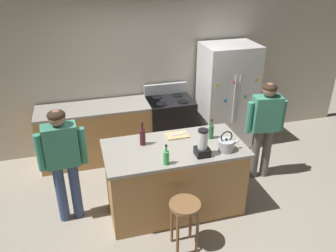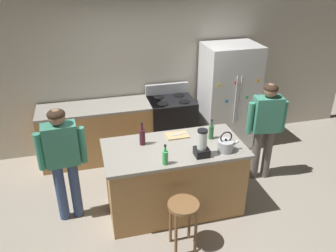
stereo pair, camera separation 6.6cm
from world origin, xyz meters
name	(u,v)px [view 2 (the right image)]	position (x,y,z in m)	size (l,w,h in m)	color
ground_plane	(173,206)	(0.00, 0.00, 0.00)	(14.00, 14.00, 0.00)	#9E9384
back_wall	(144,71)	(0.00, 1.95, 1.35)	(8.00, 0.10, 2.70)	beige
kitchen_island	(174,178)	(0.00, 0.00, 0.48)	(1.79, 0.91, 0.96)	#B7844C
back_counter_run	(103,132)	(-0.80, 1.55, 0.48)	(2.00, 0.64, 0.96)	#B7844C
refrigerator	(228,97)	(1.40, 1.50, 0.91)	(0.90, 0.73, 1.83)	silver
stove_range	(171,124)	(0.38, 1.52, 0.49)	(0.76, 0.65, 1.14)	black
person_by_island_left	(63,155)	(-1.37, 0.16, 0.95)	(0.59, 0.25, 1.57)	#384C7A
person_by_sink_right	(266,123)	(1.50, 0.36, 0.93)	(0.60, 0.27, 1.54)	#66605B
bar_stool	(183,214)	(-0.09, -0.73, 0.51)	(0.36, 0.36, 0.65)	brown
blender_appliance	(202,145)	(0.27, -0.29, 1.11)	(0.17, 0.17, 0.35)	black
bottle_olive_oil	(211,132)	(0.53, 0.09, 1.06)	(0.07, 0.07, 0.28)	#2D6638
bottle_wine	(142,136)	(-0.37, 0.17, 1.07)	(0.08, 0.08, 0.32)	#471923
bottle_soda	(165,157)	(-0.20, -0.35, 1.05)	(0.07, 0.07, 0.26)	#3FB259
tea_kettle	(226,145)	(0.59, -0.25, 1.04)	(0.28, 0.20, 0.27)	#B7BABF
cutting_board	(177,135)	(0.12, 0.26, 0.97)	(0.30, 0.20, 0.02)	tan
chef_knife	(179,134)	(0.14, 0.26, 0.98)	(0.22, 0.03, 0.01)	#B7BABF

